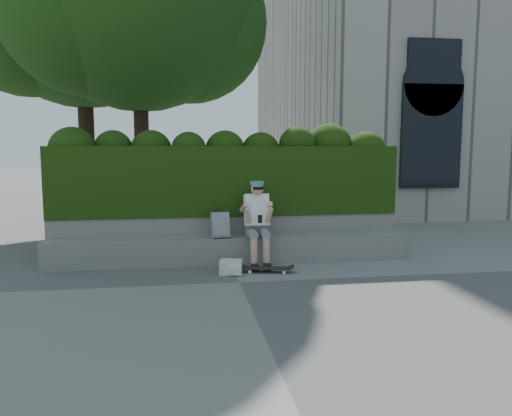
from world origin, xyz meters
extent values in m
plane|color=slate|center=(0.00, 0.00, 0.00)|extent=(80.00, 80.00, 0.00)
cube|color=gray|center=(0.00, 1.25, 0.23)|extent=(6.00, 0.45, 0.45)
cube|color=gray|center=(0.00, 1.73, 0.38)|extent=(6.00, 0.50, 0.75)
cube|color=black|center=(0.00, 1.95, 1.35)|extent=(6.00, 1.00, 1.20)
cylinder|color=black|center=(-1.62, 4.43, 1.53)|extent=(0.32, 0.32, 3.06)
cylinder|color=black|center=(-2.99, 5.62, 1.53)|extent=(0.37, 0.37, 3.06)
sphere|color=black|center=(-2.99, 5.62, 5.31)|extent=(4.90, 4.90, 4.90)
cube|color=slate|center=(0.43, 1.20, 0.56)|extent=(0.36, 0.26, 0.22)
cube|color=white|center=(0.43, 1.13, 0.90)|extent=(0.40, 0.32, 0.55)
sphere|color=tan|center=(0.43, 1.06, 1.26)|extent=(0.21, 0.21, 0.21)
cylinder|color=teal|center=(0.43, 1.08, 1.35)|extent=(0.23, 0.23, 0.06)
cube|color=black|center=(0.43, 0.78, 0.80)|extent=(0.07, 0.02, 0.13)
cylinder|color=tan|center=(0.33, 0.76, 0.24)|extent=(0.11, 0.11, 0.47)
cylinder|color=tan|center=(0.53, 0.76, 0.24)|extent=(0.11, 0.11, 0.47)
cube|color=black|center=(0.33, 0.70, 0.05)|extent=(0.10, 0.26, 0.10)
cube|color=black|center=(0.53, 0.70, 0.05)|extent=(0.10, 0.26, 0.10)
cube|color=black|center=(0.50, 0.50, 0.07)|extent=(0.77, 0.34, 0.02)
cylinder|color=silver|center=(0.22, 0.48, 0.03)|extent=(0.06, 0.04, 0.05)
cylinder|color=silver|center=(0.26, 0.63, 0.03)|extent=(0.06, 0.04, 0.05)
cylinder|color=silver|center=(0.74, 0.37, 0.03)|extent=(0.06, 0.04, 0.05)
cylinder|color=silver|center=(0.77, 0.52, 0.03)|extent=(0.06, 0.04, 0.05)
cube|color=#A8A8AC|center=(-0.17, 1.15, 0.66)|extent=(0.30, 0.19, 0.42)
cube|color=silver|center=(-0.07, 0.50, 0.11)|extent=(0.37, 0.30, 0.21)
camera|label=1|loc=(-0.84, -6.94, 1.93)|focal=35.00mm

